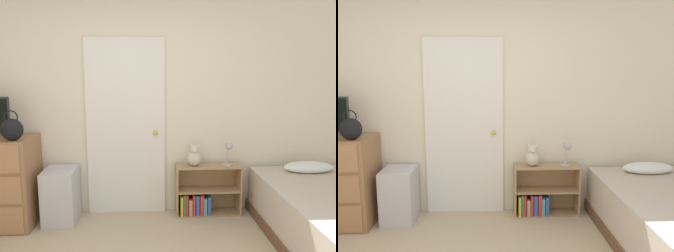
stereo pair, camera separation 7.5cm
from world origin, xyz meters
The scene contains 7 objects.
wall_back centered at (0.00, 2.06, 1.27)m, with size 10.00×0.06×2.55m.
door_closed centered at (0.02, 2.01, 1.01)m, with size 0.89×0.09×2.02m.
handbag centered at (-1.07, 1.57, 1.07)m, with size 0.22×0.14×0.30m.
storage_bin centered at (-0.69, 1.80, 0.29)m, with size 0.34×0.43×0.59m.
bookshelf centered at (0.91, 1.89, 0.23)m, with size 0.74×0.25×0.58m.
teddy_bear centered at (0.80, 1.88, 0.69)m, with size 0.16×0.16×0.25m.
desk_lamp centered at (1.18, 1.85, 0.78)m, with size 0.11×0.11×0.28m.
Camera 1 is at (0.27, -1.71, 1.61)m, focal length 35.00 mm.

